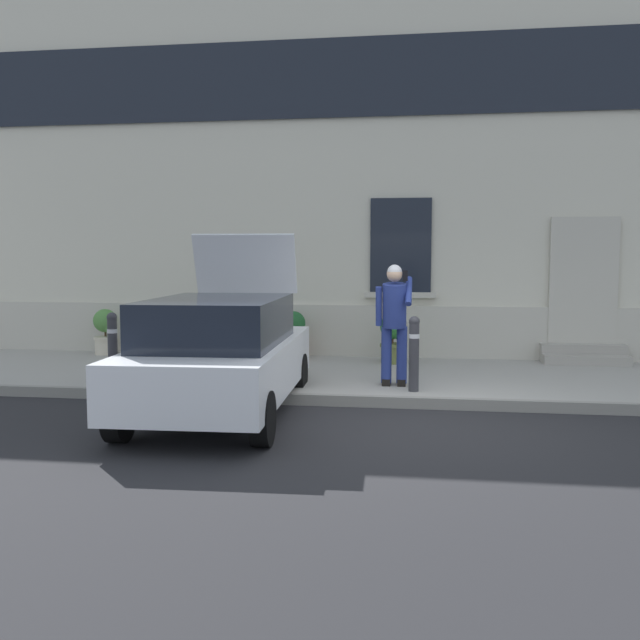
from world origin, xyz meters
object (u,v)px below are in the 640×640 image
(bollard_near_person, at_px, (414,351))
(planter_olive, at_px, (393,337))
(person_on_phone, at_px, (394,317))
(planter_terracotta, at_px, (294,333))
(hatchback_car_white, at_px, (221,353))
(planter_charcoal, at_px, (192,334))
(planter_cream, at_px, (106,330))
(bollard_far_left, at_px, (113,345))

(bollard_near_person, relative_size, planter_olive, 1.22)
(person_on_phone, relative_size, planter_terracotta, 2.03)
(hatchback_car_white, xyz_separation_m, planter_charcoal, (-1.60, 3.63, -0.19))
(person_on_phone, height_order, planter_charcoal, person_on_phone)
(planter_cream, bearing_deg, planter_olive, -3.10)
(planter_terracotta, bearing_deg, hatchback_car_white, -92.96)
(bollard_near_person, distance_m, person_on_phone, 0.62)
(bollard_near_person, height_order, planter_cream, bollard_near_person)
(hatchback_car_white, height_order, planter_cream, hatchback_car_white)
(hatchback_car_white, distance_m, planter_cream, 5.24)
(planter_cream, bearing_deg, planter_terracotta, 0.15)
(hatchback_car_white, distance_m, bollard_far_left, 2.31)
(bollard_far_left, xyz_separation_m, planter_charcoal, (0.38, 2.45, -0.11))
(bollard_far_left, relative_size, planter_olive, 1.22)
(hatchback_car_white, bearing_deg, bollard_near_person, 26.03)
(bollard_near_person, relative_size, planter_terracotta, 1.22)
(bollard_near_person, relative_size, person_on_phone, 0.60)
(bollard_near_person, height_order, planter_olive, bollard_near_person)
(bollard_near_person, xyz_separation_m, person_on_phone, (-0.29, 0.33, 0.44))
(planter_cream, distance_m, planter_charcoal, 1.84)
(bollard_near_person, xyz_separation_m, planter_olive, (-0.39, 2.50, -0.11))
(bollard_near_person, height_order, bollard_far_left, same)
(person_on_phone, bearing_deg, hatchback_car_white, -150.37)
(hatchback_car_white, xyz_separation_m, bollard_far_left, (-1.98, 1.17, -0.09))
(planter_charcoal, xyz_separation_m, planter_terracotta, (1.81, 0.35, 0.00))
(person_on_phone, relative_size, planter_cream, 2.03)
(bollard_near_person, distance_m, planter_cream, 6.45)
(planter_cream, relative_size, planter_charcoal, 1.00)
(hatchback_car_white, distance_m, planter_charcoal, 3.97)
(hatchback_car_white, height_order, bollard_near_person, hatchback_car_white)
(bollard_far_left, relative_size, planter_terracotta, 1.22)
(planter_cream, relative_size, planter_terracotta, 1.00)
(bollard_far_left, bearing_deg, bollard_near_person, 0.00)
(planter_charcoal, bearing_deg, person_on_phone, -29.71)
(bollard_far_left, bearing_deg, planter_charcoal, 81.12)
(bollard_near_person, relative_size, bollard_far_left, 1.00)
(bollard_far_left, height_order, planter_cream, bollard_far_left)
(hatchback_car_white, bearing_deg, planter_olive, 61.31)
(planter_terracotta, bearing_deg, planter_charcoal, -168.94)
(hatchback_car_white, relative_size, planter_terracotta, 4.80)
(person_on_phone, relative_size, planter_olive, 2.03)
(hatchback_car_white, xyz_separation_m, planter_cream, (-3.41, 3.97, -0.19))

